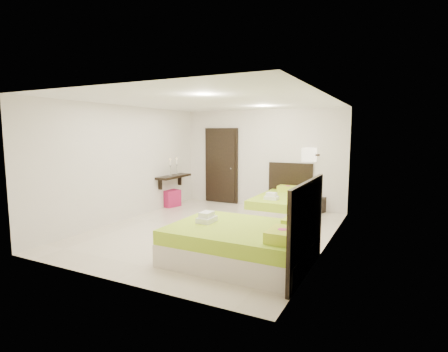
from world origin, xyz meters
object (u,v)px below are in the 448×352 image
at_px(ottoman, 170,198).
at_px(bed_single, 280,204).
at_px(nightstand, 316,204).
at_px(bed_double, 245,242).

bearing_deg(ottoman, bed_single, 5.29).
distance_m(nightstand, ottoman, 3.87).
bearing_deg(nightstand, bed_double, -77.33).
bearing_deg(bed_double, ottoman, 140.31).
distance_m(bed_double, nightstand, 4.00).
height_order(nightstand, ottoman, ottoman).
height_order(bed_single, bed_double, bed_double).
height_order(bed_double, nightstand, bed_double).
height_order(bed_single, nightstand, bed_single).
relative_size(bed_double, nightstand, 4.88).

